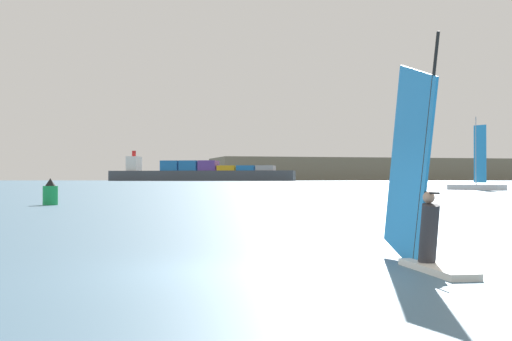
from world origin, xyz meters
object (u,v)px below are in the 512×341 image
Objects in this scene: windsurfer at (419,201)px; cargo_ship at (201,173)px; channel_buoy at (50,193)px; small_sailboat at (476,184)px.

windsurfer is 698.28m from cargo_ship.
channel_buoy is 0.15× the size of small_sailboat.
small_sailboat is (-11.09, -609.80, -7.36)m from cargo_ship.
cargo_ship reaches higher than windsurfer.
channel_buoy is 77.19m from small_sailboat.
small_sailboat reaches higher than windsurfer.
channel_buoy is at bearing -77.51° from cargo_ship.
windsurfer is 35.28m from channel_buoy.
cargo_ship is 16.80× the size of small_sailboat.
cargo_ship is at bearing 84.17° from channel_buoy.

